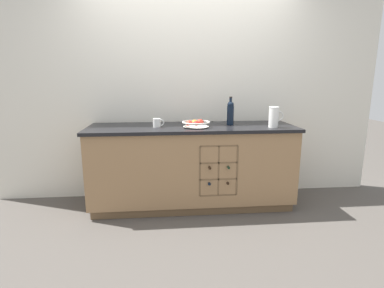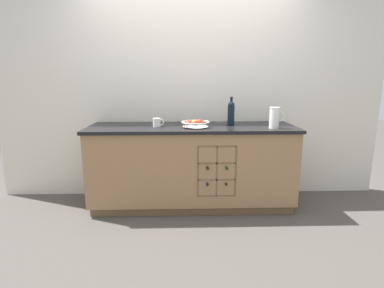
{
  "view_description": "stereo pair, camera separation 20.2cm",
  "coord_description": "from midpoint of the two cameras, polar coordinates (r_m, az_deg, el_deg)",
  "views": [
    {
      "loc": [
        -0.3,
        -3.2,
        1.41
      ],
      "look_at": [
        0.0,
        0.0,
        0.71
      ],
      "focal_mm": 28.0,
      "sensor_mm": 36.0,
      "label": 1
    },
    {
      "loc": [
        -0.1,
        -3.21,
        1.41
      ],
      "look_at": [
        0.0,
        0.0,
        0.71
      ],
      "focal_mm": 28.0,
      "sensor_mm": 36.0,
      "label": 2
    }
  ],
  "objects": [
    {
      "name": "ground_plane",
      "position": [
        3.51,
        1.68,
        -11.4
      ],
      "size": [
        14.0,
        14.0,
        0.0
      ],
      "primitive_type": "plane",
      "color": "#4C4742"
    },
    {
      "name": "back_wall",
      "position": [
        3.61,
        1.43,
        10.14
      ],
      "size": [
        4.6,
        0.06,
        2.55
      ],
      "primitive_type": "cube",
      "color": "silver",
      "rests_on": "ground_plane"
    },
    {
      "name": "kitchen_island",
      "position": [
        3.35,
        1.76,
        -4.17
      ],
      "size": [
        2.24,
        0.71,
        0.91
      ],
      "color": "brown",
      "rests_on": "ground_plane"
    },
    {
      "name": "fruit_bowl",
      "position": [
        3.16,
        2.47,
        3.92
      ],
      "size": [
        0.3,
        0.3,
        0.09
      ],
      "color": "silver",
      "rests_on": "kitchen_island"
    },
    {
      "name": "white_pitcher",
      "position": [
        3.23,
        17.2,
        4.87
      ],
      "size": [
        0.16,
        0.11,
        0.22
      ],
      "color": "white",
      "rests_on": "kitchen_island"
    },
    {
      "name": "ceramic_mug",
      "position": [
        3.21,
        -4.89,
        4.1
      ],
      "size": [
        0.12,
        0.08,
        0.09
      ],
      "color": "white",
      "rests_on": "kitchen_island"
    },
    {
      "name": "standing_wine_bottle",
      "position": [
        3.33,
        9.19,
        5.91
      ],
      "size": [
        0.08,
        0.08,
        0.31
      ],
      "color": "black",
      "rests_on": "kitchen_island"
    }
  ]
}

